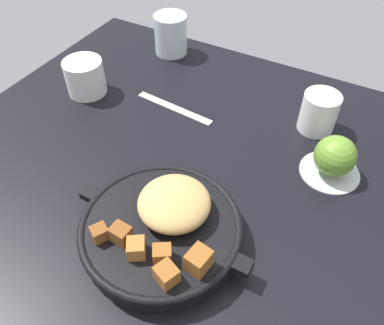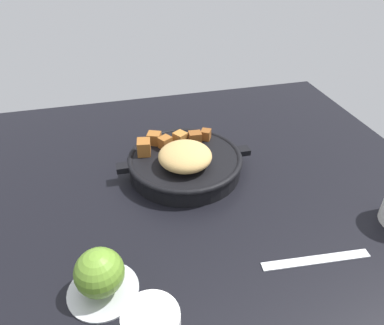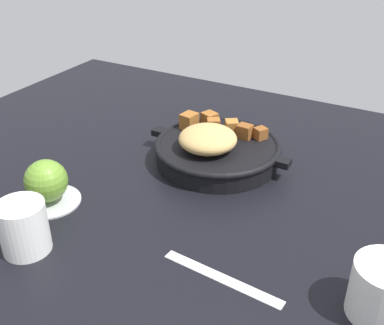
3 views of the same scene
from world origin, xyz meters
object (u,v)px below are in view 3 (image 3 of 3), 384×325
at_px(cast_iron_skillet, 216,148).
at_px(ceramic_mug_white, 384,291).
at_px(butter_knife, 222,278).
at_px(red_apple, 46,181).
at_px(white_creamer_pitcher, 24,227).

xyz_separation_m(cast_iron_skillet, ceramic_mug_white, (-0.33, 0.23, 0.01)).
xyz_separation_m(butter_knife, ceramic_mug_white, (-0.19, -0.04, 0.03)).
height_order(cast_iron_skillet, ceramic_mug_white, cast_iron_skillet).
bearing_deg(ceramic_mug_white, cast_iron_skillet, -35.07).
height_order(red_apple, ceramic_mug_white, red_apple).
distance_m(cast_iron_skillet, ceramic_mug_white, 0.41).
height_order(red_apple, butter_knife, red_apple).
relative_size(cast_iron_skillet, red_apple, 4.00).
relative_size(cast_iron_skillet, butter_knife, 1.59).
xyz_separation_m(red_apple, ceramic_mug_white, (-0.51, -0.01, -0.00)).
bearing_deg(white_creamer_pitcher, cast_iron_skillet, -109.06).
bearing_deg(butter_knife, ceramic_mug_white, -163.54).
xyz_separation_m(cast_iron_skillet, butter_knife, (-0.14, 0.27, -0.03)).
bearing_deg(white_creamer_pitcher, butter_knife, -163.65).
height_order(cast_iron_skillet, white_creamer_pitcher, cast_iron_skillet).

